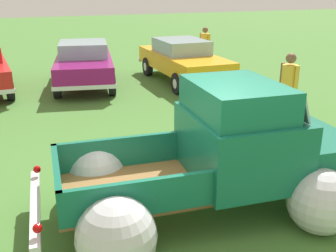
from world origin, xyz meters
TOP-DOWN VIEW (x-y plane):
  - ground_plane at (0.00, 0.00)m, footprint 80.00×80.00m
  - vintage_pickup_truck at (0.39, -0.03)m, footprint 4.76×3.06m
  - show_car_1 at (-0.00, 8.48)m, footprint 2.57×4.47m
  - show_car_2 at (3.23, 7.83)m, footprint 1.84×4.57m
  - spectator_0 at (3.52, 2.56)m, footprint 0.39×0.54m
  - spectator_1 at (4.83, 9.33)m, footprint 0.43×0.53m

SIDE VIEW (x-z plane):
  - ground_plane at x=0.00m, z-range 0.00..0.00m
  - vintage_pickup_truck at x=0.39m, z-range -0.22..1.74m
  - show_car_1 at x=0.00m, z-range 0.06..1.49m
  - show_car_2 at x=3.23m, z-range 0.07..1.50m
  - spectator_1 at x=4.83m, z-range 0.11..1.77m
  - spectator_0 at x=3.52m, z-range 0.13..1.89m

